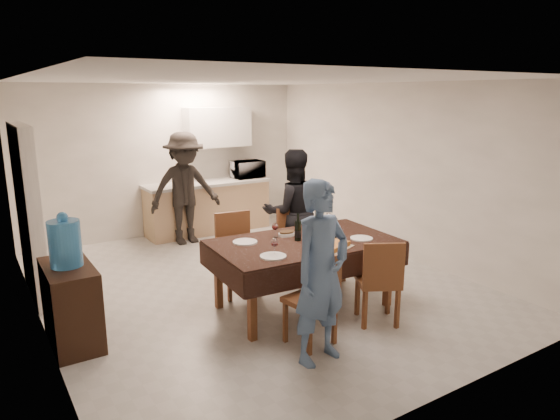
{
  "coord_description": "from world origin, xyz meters",
  "views": [
    {
      "loc": [
        -3.01,
        -5.36,
        2.45
      ],
      "look_at": [
        0.23,
        -0.3,
        1.03
      ],
      "focal_mm": 32.0,
      "sensor_mm": 36.0,
      "label": 1
    }
  ],
  "objects_px": {
    "water_pitcher": "(331,228)",
    "person_near": "(321,273)",
    "wine_bottle": "(298,227)",
    "savoury_tart": "(332,245)",
    "microwave": "(248,169)",
    "water_jug": "(65,244)",
    "person_far": "(293,212)",
    "console": "(71,305)",
    "dining_table": "(304,244)",
    "person_kitchen": "(185,189)"
  },
  "relations": [
    {
      "from": "wine_bottle",
      "to": "savoury_tart",
      "type": "height_order",
      "value": "wine_bottle"
    },
    {
      "from": "water_jug",
      "to": "wine_bottle",
      "type": "bearing_deg",
      "value": -11.31
    },
    {
      "from": "water_pitcher",
      "to": "person_kitchen",
      "type": "bearing_deg",
      "value": 99.07
    },
    {
      "from": "wine_bottle",
      "to": "water_jug",
      "type": "bearing_deg",
      "value": 168.69
    },
    {
      "from": "wine_bottle",
      "to": "person_far",
      "type": "relative_size",
      "value": 0.18
    },
    {
      "from": "person_far",
      "to": "water_pitcher",
      "type": "bearing_deg",
      "value": 97.13
    },
    {
      "from": "person_kitchen",
      "to": "water_pitcher",
      "type": "bearing_deg",
      "value": -80.93
    },
    {
      "from": "dining_table",
      "to": "water_jug",
      "type": "distance_m",
      "value": 2.51
    },
    {
      "from": "wine_bottle",
      "to": "savoury_tart",
      "type": "bearing_deg",
      "value": -70.77
    },
    {
      "from": "water_jug",
      "to": "person_near",
      "type": "xyz_separation_m",
      "value": [
        1.89,
        -1.58,
        -0.18
      ]
    },
    {
      "from": "dining_table",
      "to": "console",
      "type": "xyz_separation_m",
      "value": [
        -2.44,
        0.53,
        -0.36
      ]
    },
    {
      "from": "dining_table",
      "to": "water_jug",
      "type": "height_order",
      "value": "water_jug"
    },
    {
      "from": "wine_bottle",
      "to": "console",
      "type": "bearing_deg",
      "value": 168.69
    },
    {
      "from": "water_jug",
      "to": "savoury_tart",
      "type": "relative_size",
      "value": 1.03
    },
    {
      "from": "savoury_tart",
      "to": "person_near",
      "type": "distance_m",
      "value": 0.93
    },
    {
      "from": "console",
      "to": "person_kitchen",
      "type": "height_order",
      "value": "person_kitchen"
    },
    {
      "from": "console",
      "to": "microwave",
      "type": "height_order",
      "value": "microwave"
    },
    {
      "from": "savoury_tart",
      "to": "microwave",
      "type": "xyz_separation_m",
      "value": [
        1.16,
        3.98,
        0.24
      ]
    },
    {
      "from": "microwave",
      "to": "person_near",
      "type": "height_order",
      "value": "person_near"
    },
    {
      "from": "wine_bottle",
      "to": "person_kitchen",
      "type": "relative_size",
      "value": 0.17
    },
    {
      "from": "savoury_tart",
      "to": "person_kitchen",
      "type": "bearing_deg",
      "value": 94.22
    },
    {
      "from": "person_near",
      "to": "wine_bottle",
      "type": "bearing_deg",
      "value": 57.1
    },
    {
      "from": "person_far",
      "to": "person_near",
      "type": "bearing_deg",
      "value": 79.79
    },
    {
      "from": "console",
      "to": "water_jug",
      "type": "relative_size",
      "value": 1.94
    },
    {
      "from": "water_pitcher",
      "to": "person_kitchen",
      "type": "height_order",
      "value": "person_kitchen"
    },
    {
      "from": "savoury_tart",
      "to": "microwave",
      "type": "distance_m",
      "value": 4.15
    },
    {
      "from": "water_pitcher",
      "to": "person_near",
      "type": "distance_m",
      "value": 1.35
    },
    {
      "from": "dining_table",
      "to": "water_pitcher",
      "type": "height_order",
      "value": "water_pitcher"
    },
    {
      "from": "console",
      "to": "water_pitcher",
      "type": "distance_m",
      "value": 2.89
    },
    {
      "from": "savoury_tart",
      "to": "person_far",
      "type": "bearing_deg",
      "value": 72.53
    },
    {
      "from": "person_far",
      "to": "water_jug",
      "type": "bearing_deg",
      "value": 27.35
    },
    {
      "from": "water_jug",
      "to": "person_near",
      "type": "relative_size",
      "value": 0.26
    },
    {
      "from": "water_jug",
      "to": "person_near",
      "type": "distance_m",
      "value": 2.47
    },
    {
      "from": "water_jug",
      "to": "water_pitcher",
      "type": "distance_m",
      "value": 2.85
    },
    {
      "from": "microwave",
      "to": "person_far",
      "type": "bearing_deg",
      "value": 74.39
    },
    {
      "from": "dining_table",
      "to": "wine_bottle",
      "type": "bearing_deg",
      "value": 138.73
    },
    {
      "from": "microwave",
      "to": "person_kitchen",
      "type": "relative_size",
      "value": 0.31
    },
    {
      "from": "water_jug",
      "to": "person_far",
      "type": "distance_m",
      "value": 3.04
    },
    {
      "from": "wine_bottle",
      "to": "person_near",
      "type": "relative_size",
      "value": 0.19
    },
    {
      "from": "person_near",
      "to": "dining_table",
      "type": "bearing_deg",
      "value": 53.9
    },
    {
      "from": "person_far",
      "to": "console",
      "type": "bearing_deg",
      "value": 27.35
    },
    {
      "from": "water_pitcher",
      "to": "wine_bottle",
      "type": "bearing_deg",
      "value": 165.96
    },
    {
      "from": "water_jug",
      "to": "person_kitchen",
      "type": "relative_size",
      "value": 0.25
    },
    {
      "from": "wine_bottle",
      "to": "person_kitchen",
      "type": "xyz_separation_m",
      "value": [
        -0.11,
        3.1,
        -0.04
      ]
    },
    {
      "from": "water_jug",
      "to": "person_far",
      "type": "bearing_deg",
      "value": 9.91
    },
    {
      "from": "person_near",
      "to": "person_far",
      "type": "bearing_deg",
      "value": 53.9
    },
    {
      "from": "water_pitcher",
      "to": "person_kitchen",
      "type": "relative_size",
      "value": 0.12
    },
    {
      "from": "dining_table",
      "to": "wine_bottle",
      "type": "distance_m",
      "value": 0.21
    },
    {
      "from": "dining_table",
      "to": "microwave",
      "type": "bearing_deg",
      "value": 74.4
    },
    {
      "from": "dining_table",
      "to": "savoury_tart",
      "type": "distance_m",
      "value": 0.4
    }
  ]
}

